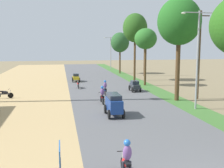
% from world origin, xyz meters
% --- Properties ---
extents(parked_motorbike_sixth, '(1.80, 0.54, 0.94)m').
position_xyz_m(parked_motorbike_sixth, '(-11.09, 21.12, 0.55)').
color(parked_motorbike_sixth, black).
rests_on(parked_motorbike_sixth, dirt_shoulder).
extents(street_signboard, '(0.06, 1.30, 1.50)m').
position_xyz_m(street_signboard, '(-5.50, 2.54, 1.11)').
color(street_signboard, '#262628').
rests_on(street_signboard, dirt_shoulder).
extents(median_tree_second, '(4.12, 4.12, 9.83)m').
position_xyz_m(median_tree_second, '(5.74, 16.99, 7.59)').
color(median_tree_second, '#4C351E').
rests_on(median_tree_second, median_strip).
extents(median_tree_third, '(2.95, 2.95, 7.59)m').
position_xyz_m(median_tree_third, '(5.74, 27.40, 6.20)').
color(median_tree_third, '#4C351E').
rests_on(median_tree_third, median_strip).
extents(median_tree_fourth, '(3.71, 3.71, 10.14)m').
position_xyz_m(median_tree_fourth, '(5.83, 33.11, 7.97)').
color(median_tree_fourth, '#4C351E').
rests_on(median_tree_fourth, median_strip).
extents(median_tree_fifth, '(3.49, 3.49, 7.75)m').
position_xyz_m(median_tree_fifth, '(5.77, 43.56, 5.91)').
color(median_tree_fifth, '#4C351E').
rests_on(median_tree_fifth, median_strip).
extents(streetlamp_near, '(3.16, 0.20, 8.13)m').
position_xyz_m(streetlamp_near, '(5.80, 13.25, 4.72)').
color(streetlamp_near, gray).
rests_on(streetlamp_near, median_strip).
extents(streetlamp_mid, '(3.16, 0.20, 7.19)m').
position_xyz_m(streetlamp_mid, '(5.80, 53.53, 4.24)').
color(streetlamp_mid, gray).
rests_on(streetlamp_mid, median_strip).
extents(utility_pole_near, '(1.80, 0.20, 8.76)m').
position_xyz_m(utility_pole_near, '(8.15, 17.39, 4.57)').
color(utility_pole_near, brown).
rests_on(utility_pole_near, ground).
extents(utility_pole_far, '(1.80, 0.20, 8.28)m').
position_xyz_m(utility_pole_far, '(9.15, 38.90, 4.33)').
color(utility_pole_far, brown).
rests_on(utility_pole_far, ground).
extents(car_van_blue, '(1.19, 2.41, 1.67)m').
position_xyz_m(car_van_blue, '(-1.47, 12.19, 1.02)').
color(car_van_blue, navy).
rests_on(car_van_blue, road_strip).
extents(car_hatchback_charcoal, '(1.04, 2.00, 1.23)m').
position_xyz_m(car_hatchback_charcoal, '(3.06, 22.80, 0.75)').
color(car_hatchback_charcoal, '#282D33').
rests_on(car_hatchback_charcoal, road_strip).
extents(car_sedan_yellow, '(1.10, 2.26, 1.19)m').
position_xyz_m(car_sedan_yellow, '(-3.23, 32.75, 0.74)').
color(car_sedan_yellow, gold).
rests_on(car_sedan_yellow, road_strip).
extents(motorbike_foreground_rider, '(0.54, 1.80, 1.66)m').
position_xyz_m(motorbike_foreground_rider, '(-2.87, 2.33, 0.86)').
color(motorbike_foreground_rider, black).
rests_on(motorbike_foreground_rider, road_strip).
extents(motorbike_ahead_second, '(0.54, 1.80, 1.66)m').
position_xyz_m(motorbike_ahead_second, '(-1.70, 16.75, 0.86)').
color(motorbike_ahead_second, black).
rests_on(motorbike_ahead_second, road_strip).
extents(motorbike_ahead_third, '(0.54, 1.80, 1.66)m').
position_xyz_m(motorbike_ahead_third, '(-0.78, 20.80, 0.86)').
color(motorbike_ahead_third, black).
rests_on(motorbike_ahead_third, road_strip).
extents(motorbike_ahead_fourth, '(0.54, 1.80, 0.94)m').
position_xyz_m(motorbike_ahead_fourth, '(-3.29, 26.41, 0.57)').
color(motorbike_ahead_fourth, black).
rests_on(motorbike_ahead_fourth, road_strip).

